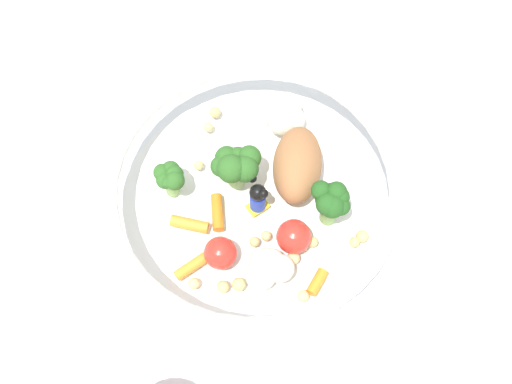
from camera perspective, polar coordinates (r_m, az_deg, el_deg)
ground_plane at (r=0.64m, az=-0.61°, el=-1.07°), size 2.40×2.40×0.00m
food_container at (r=0.61m, az=0.42°, el=0.26°), size 0.25×0.25×0.06m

